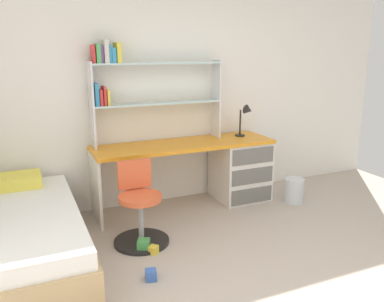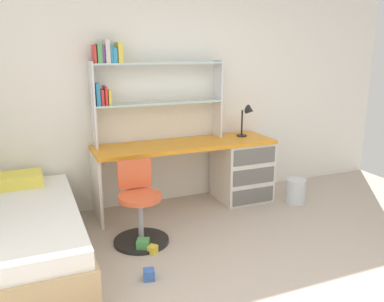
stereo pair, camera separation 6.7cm
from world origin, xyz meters
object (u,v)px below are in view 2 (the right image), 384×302
desk (228,167)px  waste_bin (296,191)px  bookshelf_hutch (140,82)px  toy_block_green_3 (143,245)px  bed_platform (19,237)px  toy_block_blue_2 (149,275)px  toy_block_yellow_1 (153,249)px  swivel_chair (140,212)px  desk_lamp (248,115)px

desk → waste_bin: 0.84m
bookshelf_hutch → toy_block_green_3: bearing=-106.6°
bed_platform → toy_block_blue_2: bearing=-35.3°
desk → toy_block_blue_2: 1.93m
toy_block_yellow_1 → toy_block_green_3: size_ratio=0.68×
desk → toy_block_blue_2: bearing=-136.9°
bed_platform → toy_block_green_3: bearing=-10.3°
bookshelf_hutch → swivel_chair: bookshelf_hutch is taller
swivel_chair → bookshelf_hutch: bearing=71.6°
desk → bed_platform: 2.41m
swivel_chair → waste_bin: (1.96, 0.24, -0.15)m
desk_lamp → toy_block_blue_2: 2.33m
toy_block_blue_2 → toy_block_green_3: (0.09, 0.48, 0.01)m
swivel_chair → toy_block_blue_2: size_ratio=8.90×
bed_platform → toy_block_blue_2: bed_platform is taller
bookshelf_hutch → bed_platform: 1.96m
bed_platform → toy_block_yellow_1: size_ratio=25.59×
desk_lamp → bed_platform: desk_lamp is taller
waste_bin → toy_block_green_3: waste_bin is taller
bookshelf_hutch → desk_lamp: bearing=-6.4°
waste_bin → toy_block_yellow_1: (-1.93, -0.51, -0.11)m
bed_platform → desk_lamp: bearing=14.5°
swivel_chair → toy_block_green_3: swivel_chair is taller
swivel_chair → desk: bearing=26.4°
desk → bookshelf_hutch: (-1.00, 0.18, 1.02)m
desk → desk_lamp: size_ratio=5.34×
bookshelf_hutch → waste_bin: 2.20m
bed_platform → bookshelf_hutch: bearing=31.5°
swivel_chair → waste_bin: bearing=6.9°
desk_lamp → swivel_chair: (-1.53, -0.67, -0.71)m
toy_block_green_3 → desk: bearing=32.3°
desk → toy_block_blue_2: desk is taller
waste_bin → toy_block_blue_2: waste_bin is taller
bed_platform → waste_bin: size_ratio=6.52×
desk_lamp → bed_platform: bearing=-165.5°
desk_lamp → bed_platform: (-2.59, -0.67, -0.77)m
bookshelf_hutch → swivel_chair: (-0.27, -0.81, -1.14)m
toy_block_yellow_1 → toy_block_green_3: (-0.06, 0.09, 0.02)m
desk_lamp → swivel_chair: bearing=-156.5°
desk → toy_block_yellow_1: 1.57m
desk_lamp → swivel_chair: size_ratio=0.50×
bookshelf_hutch → toy_block_yellow_1: (-0.23, -1.08, -1.40)m
desk → toy_block_yellow_1: size_ratio=27.72×
toy_block_green_3 → waste_bin: bearing=12.1°
swivel_chair → toy_block_green_3: size_ratio=7.12×
desk_lamp → toy_block_green_3: bearing=-151.3°
desk_lamp → waste_bin: desk_lamp is taller
toy_block_blue_2 → toy_block_green_3: size_ratio=0.80×
desk_lamp → toy_block_green_3: desk_lamp is taller
bookshelf_hutch → toy_block_green_3: bookshelf_hutch is taller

